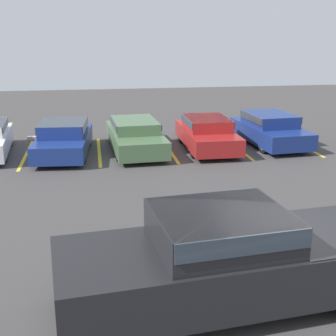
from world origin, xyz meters
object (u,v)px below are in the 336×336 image
object	(u,v)px
pickup_truck	(238,257)
parked_sedan_c	(135,134)
wheel_stop_curb	(49,137)
parked_sedan_e	(270,128)
parked_sedan_d	(207,132)
parked_sedan_b	(64,137)

from	to	relation	value
pickup_truck	parked_sedan_c	world-z (taller)	pickup_truck
parked_sedan_c	wheel_stop_curb	bearing A→B (deg)	-129.65
parked_sedan_c	parked_sedan_e	world-z (taller)	parked_sedan_e
parked_sedan_d	parked_sedan_e	xyz separation A→B (m)	(2.69, 0.28, 0.02)
parked_sedan_b	parked_sedan_e	distance (m)	8.17
parked_sedan_c	wheel_stop_curb	world-z (taller)	parked_sedan_c
wheel_stop_curb	pickup_truck	bearing A→B (deg)	-72.57
parked_sedan_b	wheel_stop_curb	size ratio (longest dim) A/B	2.48
parked_sedan_c	parked_sedan_e	size ratio (longest dim) A/B	1.08
pickup_truck	parked_sedan_e	bearing A→B (deg)	60.48
wheel_stop_curb	parked_sedan_b	bearing A→B (deg)	-73.75
parked_sedan_d	wheel_stop_curb	size ratio (longest dim) A/B	2.38
parked_sedan_b	parked_sedan_d	size ratio (longest dim) A/B	1.04
pickup_truck	wheel_stop_curb	distance (m)	14.02
parked_sedan_e	wheel_stop_curb	size ratio (longest dim) A/B	2.44
pickup_truck	parked_sedan_e	xyz separation A→B (m)	(4.78, 10.91, -0.20)
parked_sedan_b	parked_sedan_e	size ratio (longest dim) A/B	1.02
pickup_truck	parked_sedan_d	xyz separation A→B (m)	(2.09, 10.63, -0.22)
parked_sedan_b	parked_sedan_c	distance (m)	2.69
pickup_truck	parked_sedan_e	distance (m)	11.91
parked_sedan_b	parked_sedan_c	xyz separation A→B (m)	(2.68, 0.16, -0.03)
parked_sedan_c	parked_sedan_d	xyz separation A→B (m)	(2.80, -0.15, 0.01)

